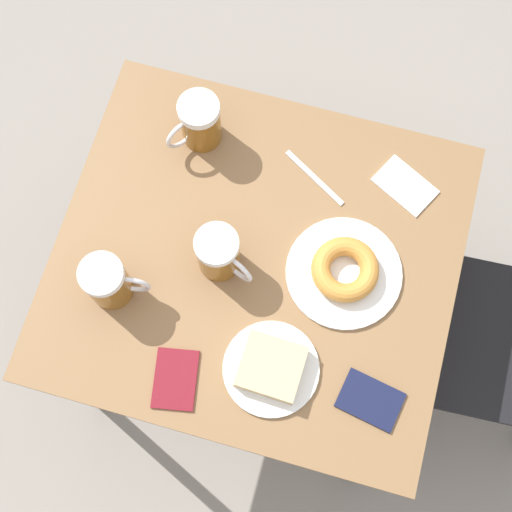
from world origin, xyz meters
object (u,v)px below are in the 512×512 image
Objects in this scene: fork at (314,178)px; passport_far_edge at (175,379)px; beer_mug_left at (199,122)px; passport_near_edge at (370,400)px; beer_mug_center at (219,253)px; plate_with_donut at (345,271)px; plate_with_cake at (271,368)px; napkin_folded at (405,186)px; beer_mug_right at (108,282)px.

passport_far_edge is (0.52, -0.17, 0.00)m from fork.
beer_mug_left is 0.71m from passport_near_edge.
beer_mug_center is at bearing -30.71° from fork.
plate_with_donut is 1.88× the size of beer_mug_center.
plate_with_cake is 0.22m from passport_near_edge.
passport_near_edge is 1.00× the size of passport_far_edge.
plate_with_donut reaches higher than passport_near_edge.
plate_with_cake is 1.45× the size of passport_far_edge.
beer_mug_left is 0.49m from napkin_folded.
beer_mug_right is 0.60m from passport_near_edge.
fork is (-0.20, -0.12, -0.02)m from plate_with_donut.
beer_mug_left is at bearing -168.63° from passport_far_edge.
plate_with_donut is 0.23m from fork.
beer_mug_right is at bearing -128.59° from passport_far_edge.
beer_mug_left is 0.97× the size of passport_far_edge.
beer_mug_right is at bearing -53.74° from napkin_folded.
plate_with_cake reaches higher than passport_near_edge.
plate_with_cake is 0.26m from beer_mug_center.
beer_mug_right is at bearing -59.39° from beer_mug_center.
passport_near_edge is (0.01, 0.21, -0.02)m from plate_with_cake.
beer_mug_left reaches higher than fork.
beer_mug_left and beer_mug_right have the same top height.
plate_with_cake is 1.27× the size of fork.
beer_mug_center reaches higher than passport_near_edge.
plate_with_donut is at bearing 59.36° from beer_mug_left.
beer_mug_left reaches higher than plate_with_cake.
plate_with_cake is at bearing 40.76° from beer_mug_center.
fork is at bearing 136.45° from beer_mug_right.
plate_with_donut is 1.82× the size of passport_near_edge.
beer_mug_right is 0.25m from passport_far_edge.
napkin_folded is 0.67m from passport_far_edge.
plate_with_donut is 1.82× the size of passport_far_edge.
plate_with_donut is 0.46m from beer_mug_left.
passport_near_edge reaches higher than napkin_folded.
beer_mug_center is 0.30m from fork.
plate_with_donut is 1.88× the size of beer_mug_left.
beer_mug_center is (0.28, 0.13, 0.00)m from beer_mug_left.
beer_mug_center is at bearing -79.54° from plate_with_donut.
plate_with_donut is 0.27m from beer_mug_center.
plate_with_donut is at bearing 30.03° from fork.
plate_with_donut is at bearing -19.86° from napkin_folded.
beer_mug_right is at bearing -43.55° from fork.
passport_far_edge is at bearing -33.65° from napkin_folded.
plate_with_donut is 1.82× the size of beer_mug_right.
napkin_folded is at bearing 160.14° from plate_with_donut.
beer_mug_left and beer_mug_center have the same top height.
beer_mug_right is (0.12, -0.20, 0.00)m from beer_mug_center.
beer_mug_center is 0.46m from napkin_folded.
passport_near_edge is (0.20, 0.38, -0.06)m from beer_mug_center.
napkin_folded is at bearing -176.38° from passport_near_edge.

